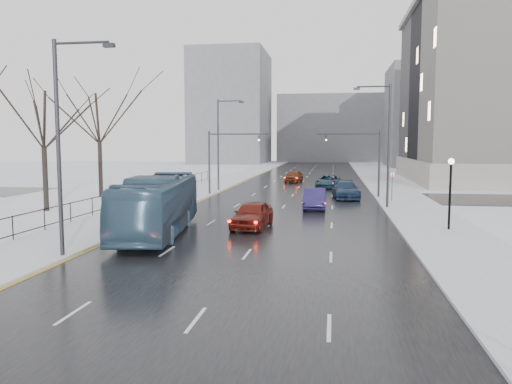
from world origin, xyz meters
The scene contains 24 objects.
road centered at (0.00, 60.00, 0.02)m, with size 16.00×150.00×0.04m, color black.
cross_road centered at (0.00, 48.00, 0.02)m, with size 130.00×10.00×0.04m, color black.
sidewalk_left centered at (-10.50, 60.00, 0.08)m, with size 5.00×150.00×0.16m, color silver.
sidewalk_right centered at (10.50, 60.00, 0.08)m, with size 5.00×150.00×0.16m, color silver.
park_strip centered at (-20.00, 60.00, 0.06)m, with size 14.00×150.00×0.12m, color white.
tree_park_d centered at (-17.80, 34.00, 0.00)m, with size 8.75×8.75×12.50m, color black, non-canonical shape.
tree_park_e centered at (-18.20, 44.00, 0.00)m, with size 9.45×9.45×13.50m, color black, non-canonical shape.
iron_fence centered at (-13.00, 30.00, 0.91)m, with size 0.06×70.00×1.30m.
streetlight_r_mid centered at (8.17, 40.00, 5.62)m, with size 2.95×0.25×10.00m.
streetlight_l_near centered at (-8.17, 20.00, 5.62)m, with size 2.95×0.25×10.00m.
streetlight_l_far centered at (-8.17, 52.00, 5.62)m, with size 2.95×0.25×10.00m.
lamppost_r_mid centered at (11.00, 30.00, 2.94)m, with size 0.36×0.36×4.28m.
mast_signal_right centered at (7.33, 48.00, 4.11)m, with size 6.10×0.33×6.50m.
mast_signal_left centered at (-7.33, 48.00, 4.11)m, with size 6.10×0.33×6.50m.
no_uturn_sign centered at (9.20, 44.00, 2.30)m, with size 0.60×0.06×2.70m.
bldg_far_right centered at (28.00, 115.00, 11.00)m, with size 24.00×20.00×22.00m, color slate.
bldg_far_left centered at (-22.00, 125.00, 14.00)m, with size 18.00×22.00×28.00m, color slate.
bldg_far_center centered at (4.00, 140.00, 9.00)m, with size 30.00×18.00×18.00m, color slate.
bus centered at (-6.06, 26.51, 1.76)m, with size 2.88×12.31×3.43m, color #3B5973.
sedan_center_near centered at (-0.93, 29.32, 0.88)m, with size 1.99×4.95×1.69m, color maroon.
sedan_right_near centered at (2.59, 38.99, 0.86)m, with size 1.73×4.97×1.64m, color navy.
sedan_right_cross centered at (3.47, 57.72, 0.80)m, with size 2.51×5.45×1.51m, color #183649.
sedan_right_far centered at (5.24, 46.80, 0.86)m, with size 2.31×5.68×1.65m, color #172946.
sedan_center_far centered at (-1.16, 65.42, 0.84)m, with size 1.90×4.72×1.61m, color maroon.
Camera 1 is at (4.06, -1.20, 5.42)m, focal length 35.00 mm.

